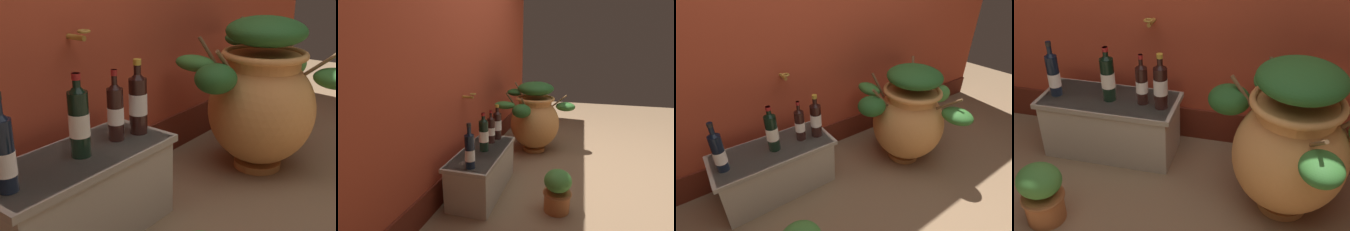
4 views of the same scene
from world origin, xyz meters
The scene contains 7 objects.
terracotta_urn centered at (0.55, 0.59, 0.42)m, with size 0.90×0.90×0.83m.
stone_ledge centered at (-0.51, 0.84, 0.20)m, with size 0.83×0.36×0.37m.
wine_bottle_left centered at (-0.50, 0.83, 0.52)m, with size 0.08×0.08×0.33m.
wine_bottle_middle centered at (-0.83, 0.81, 0.51)m, with size 0.07×0.07×0.34m.
wine_bottle_right centered at (-0.30, 0.84, 0.50)m, with size 0.07×0.07×0.30m.
wine_bottle_back centered at (-0.18, 0.81, 0.52)m, with size 0.08×0.08×0.33m.
potted_shrub centered at (-0.63, 0.20, 0.17)m, with size 0.22×0.22×0.33m.
Camera 4 is at (0.42, -1.14, 1.59)m, focal length 44.55 mm.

